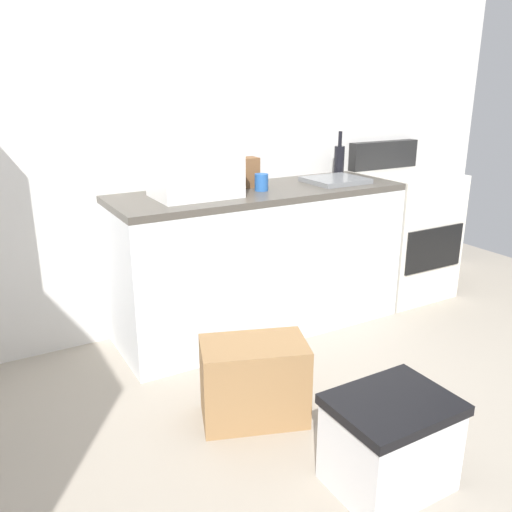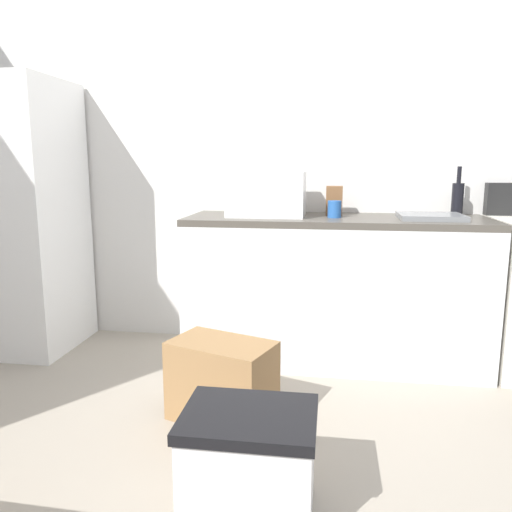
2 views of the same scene
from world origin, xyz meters
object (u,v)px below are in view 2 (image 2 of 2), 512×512
Objects in this scene: microwave at (267,194)px; storage_bin at (249,463)px; cardboard_box_medium at (222,381)px; refrigerator at (18,218)px; coffee_mug at (334,209)px; wine_bottle at (458,198)px; knife_block at (334,201)px.

storage_bin is at bearing -84.97° from microwave.
cardboard_box_medium is 1.05× the size of storage_bin.
cardboard_box_medium is at bearing -27.67° from refrigerator.
microwave is at bearing 95.03° from storage_bin.
coffee_mug is (2.04, 0.01, 0.08)m from refrigerator.
refrigerator is 1.64m from microwave.
wine_bottle reaches higher than knife_block.
knife_block is at bearing 14.90° from microwave.
refrigerator is 3.61× the size of cardboard_box_medium.
storage_bin is (-0.28, -1.45, -0.76)m from coffee_mug.
wine_bottle is 1.81m from cardboard_box_medium.
knife_block is 0.39× the size of storage_bin.
knife_block is 1.81m from storage_bin.
knife_block is at bearing 91.00° from coffee_mug.
knife_block reaches higher than storage_bin.
microwave is at bearing -171.51° from wine_bottle.
refrigerator reaches higher than cardboard_box_medium.
wine_bottle is at bearing 4.56° from refrigerator.
refrigerator reaches higher than knife_block.
knife_block is 1.35m from cardboard_box_medium.
coffee_mug is at bearing -5.11° from microwave.
cardboard_box_medium is (-0.51, -0.96, -0.80)m from knife_block.
refrigerator is at bearing -175.44° from wine_bottle.
storage_bin is at bearing -99.80° from knife_block.
wine_bottle is at bearing 8.49° from microwave.
knife_block is (0.41, 0.11, -0.05)m from microwave.
refrigerator reaches higher than microwave.
refrigerator is 3.78× the size of storage_bin.
refrigerator is 2.79m from wine_bottle.
knife_block reaches higher than coffee_mug.
coffee_mug is 0.21× the size of cardboard_box_medium.
refrigerator is at bearing -179.63° from coffee_mug.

